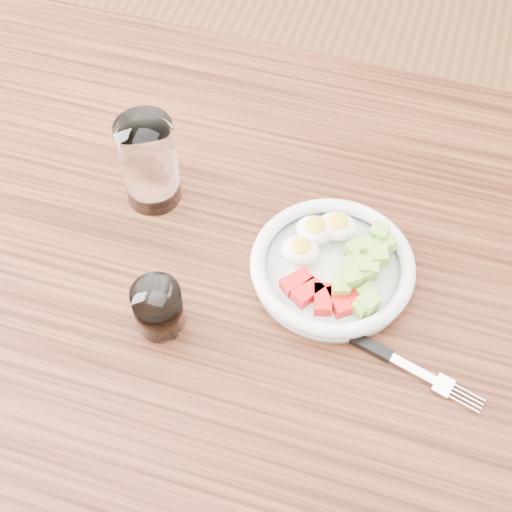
% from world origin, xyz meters
% --- Properties ---
extents(ground, '(4.00, 4.00, 0.00)m').
position_xyz_m(ground, '(0.00, 0.00, 0.00)').
color(ground, brown).
rests_on(ground, ground).
extents(dining_table, '(1.50, 0.90, 0.77)m').
position_xyz_m(dining_table, '(0.00, 0.00, 0.67)').
color(dining_table, brown).
rests_on(dining_table, ground).
extents(bowl, '(0.21, 0.21, 0.05)m').
position_xyz_m(bowl, '(0.09, 0.03, 0.79)').
color(bowl, white).
rests_on(bowl, dining_table).
extents(fork, '(0.22, 0.08, 0.01)m').
position_xyz_m(fork, '(0.16, -0.06, 0.78)').
color(fork, black).
rests_on(fork, dining_table).
extents(water_glass, '(0.08, 0.08, 0.14)m').
position_xyz_m(water_glass, '(-0.18, 0.09, 0.84)').
color(water_glass, white).
rests_on(water_glass, dining_table).
extents(coffee_glass, '(0.06, 0.06, 0.07)m').
position_xyz_m(coffee_glass, '(-0.10, -0.10, 0.80)').
color(coffee_glass, white).
rests_on(coffee_glass, dining_table).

